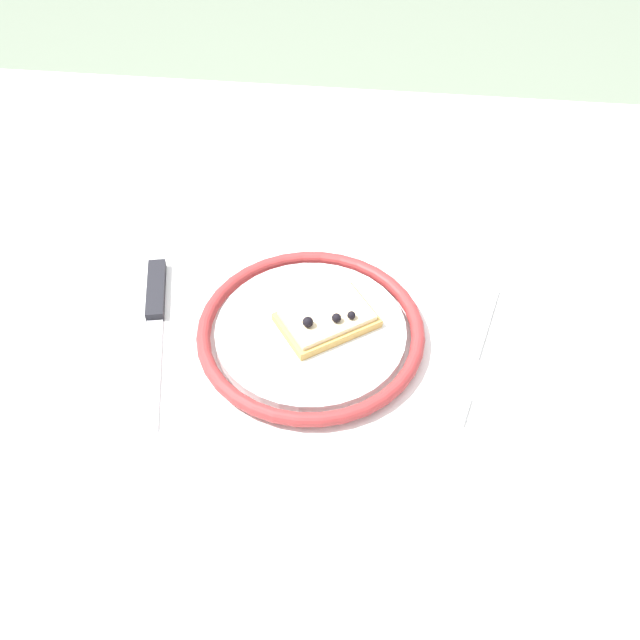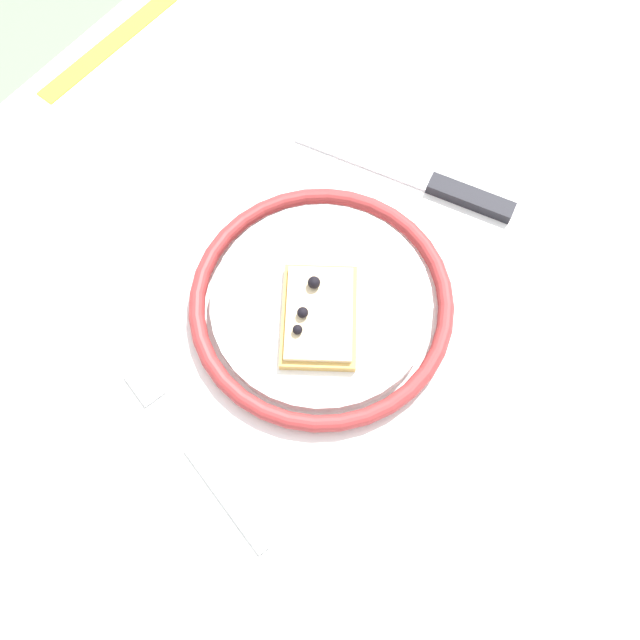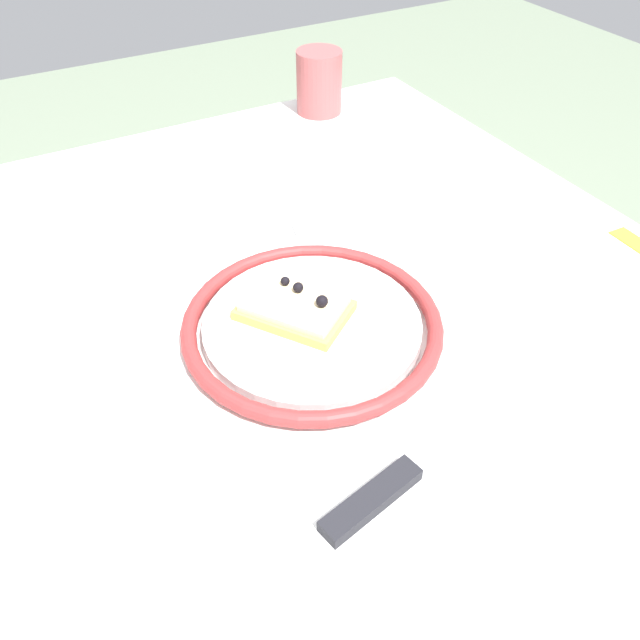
# 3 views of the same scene
# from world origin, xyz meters

# --- Properties ---
(ground_plane) EXTENTS (6.00, 6.00, 0.00)m
(ground_plane) POSITION_xyz_m (0.00, 0.00, 0.00)
(ground_plane) COLOR gray
(dining_table) EXTENTS (1.09, 0.94, 0.74)m
(dining_table) POSITION_xyz_m (0.00, 0.00, 0.66)
(dining_table) COLOR white
(dining_table) RESTS_ON ground_plane
(plate) EXTENTS (0.25, 0.25, 0.02)m
(plate) POSITION_xyz_m (-0.05, 0.04, 0.75)
(plate) COLOR white
(plate) RESTS_ON dining_table
(pizza_slice_near) EXTENTS (0.12, 0.11, 0.03)m
(pizza_slice_near) POSITION_xyz_m (-0.06, 0.03, 0.77)
(pizza_slice_near) COLOR tan
(pizza_slice_near) RESTS_ON plate
(knife) EXTENTS (0.07, 0.24, 0.01)m
(knife) POSITION_xyz_m (0.13, 0.02, 0.75)
(knife) COLOR silver
(knife) RESTS_ON dining_table
(fork) EXTENTS (0.07, 0.20, 0.00)m
(fork) POSITION_xyz_m (-0.23, 0.05, 0.75)
(fork) COLOR silver
(fork) RESTS_ON dining_table
(measuring_tape) EXTENTS (0.32, 0.03, 0.00)m
(measuring_tape) POSITION_xyz_m (0.13, 0.43, 0.74)
(measuring_tape) COLOR yellow
(measuring_tape) RESTS_ON dining_table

